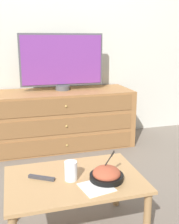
% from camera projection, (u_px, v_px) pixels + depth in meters
% --- Properties ---
extents(ground_plane, '(12.00, 12.00, 0.00)m').
position_uv_depth(ground_plane, '(69.00, 135.00, 3.65)').
color(ground_plane, '#70665B').
extents(wall_back, '(12.00, 0.05, 2.60)m').
position_uv_depth(wall_back, '(66.00, 31.00, 3.34)').
color(wall_back, silver).
rests_on(wall_back, ground_plane).
extents(dresser, '(1.61, 0.60, 0.65)m').
position_uv_depth(dresser, '(61.00, 119.00, 3.23)').
color(dresser, '#9E6B3D').
rests_on(dresser, ground_plane).
extents(tv, '(0.94, 0.16, 0.63)m').
position_uv_depth(tv, '(62.00, 61.00, 3.13)').
color(tv, '#515156').
rests_on(tv, dresser).
extents(coffee_table, '(0.82, 0.56, 0.40)m').
position_uv_depth(coffee_table, '(75.00, 187.00, 1.72)').
color(coffee_table, tan).
rests_on(coffee_table, ground_plane).
extents(takeout_bowl, '(0.20, 0.20, 0.17)m').
position_uv_depth(takeout_bowl, '(107.00, 175.00, 1.67)').
color(takeout_bowl, black).
rests_on(takeout_bowl, coffee_table).
extents(drink_cup, '(0.08, 0.08, 0.12)m').
position_uv_depth(drink_cup, '(71.00, 172.00, 1.67)').
color(drink_cup, beige).
rests_on(drink_cup, coffee_table).
extents(napkin, '(0.20, 0.20, 0.00)m').
position_uv_depth(napkin, '(96.00, 187.00, 1.59)').
color(napkin, white).
rests_on(napkin, coffee_table).
extents(remote_control, '(0.16, 0.11, 0.02)m').
position_uv_depth(remote_control, '(42.00, 178.00, 1.69)').
color(remote_control, '#38383D').
rests_on(remote_control, coffee_table).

